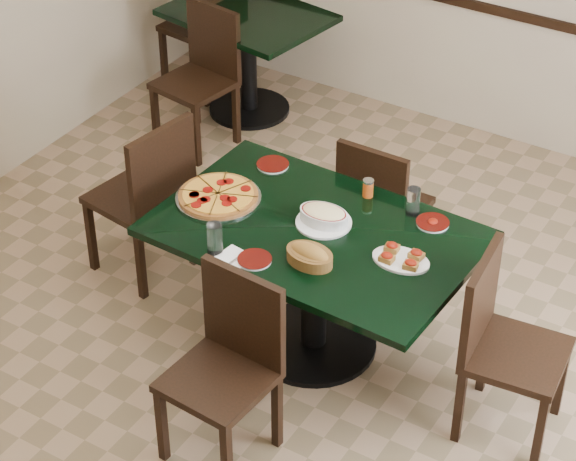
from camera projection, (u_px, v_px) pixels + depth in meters
The scene contains 20 objects.
floor at pixel (283, 369), 5.77m from camera, with size 5.50×5.50×0.00m, color #8B6C50.
main_table at pixel (315, 259), 5.59m from camera, with size 1.59×1.06×0.75m.
back_table at pixel (248, 43), 7.62m from camera, with size 1.14×0.91×0.75m.
chair_far at pixel (379, 203), 6.12m from camera, with size 0.42×0.42×0.89m.
chair_near at pixel (230, 357), 5.07m from camera, with size 0.47×0.47×0.94m.
chair_right at pixel (500, 337), 5.17m from camera, with size 0.49×0.49×0.95m.
chair_left at pixel (149, 191), 6.11m from camera, with size 0.53×0.53×0.99m.
back_chair_near at pixel (203, 69), 7.31m from camera, with size 0.50×0.50×0.94m.
back_chair_left at pixel (211, 19), 7.84m from camera, with size 0.52×0.52×0.99m.
pepperoni_pizza at pixel (218, 196), 5.70m from camera, with size 0.44×0.44×0.04m.
lasagna_casserole at pixel (324, 216), 5.50m from camera, with size 0.28×0.28×0.09m.
bread_basket at pixel (310, 255), 5.26m from camera, with size 0.26×0.19×0.10m.
bruschetta_platter at pixel (401, 257), 5.27m from camera, with size 0.29×0.21×0.05m.
side_plate_near at pixel (255, 260), 5.28m from camera, with size 0.16×0.16×0.02m.
side_plate_far_r at pixel (433, 223), 5.52m from camera, with size 0.17×0.17×0.03m.
side_plate_far_l at pixel (273, 165), 5.95m from camera, with size 0.17×0.17×0.02m.
napkin_setting at pixel (234, 258), 5.30m from camera, with size 0.17×0.17×0.01m.
water_glass_a at pixel (413, 201), 5.56m from camera, with size 0.07×0.07×0.15m, color white.
water_glass_b at pixel (215, 239), 5.29m from camera, with size 0.07×0.07×0.16m, color white.
pepper_shaker at pixel (368, 188), 5.70m from camera, with size 0.06×0.06×0.10m.
Camera 1 is at (2.23, -3.62, 3.97)m, focal length 70.00 mm.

